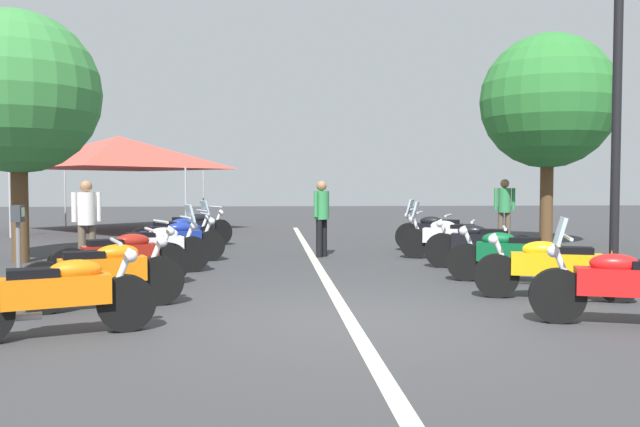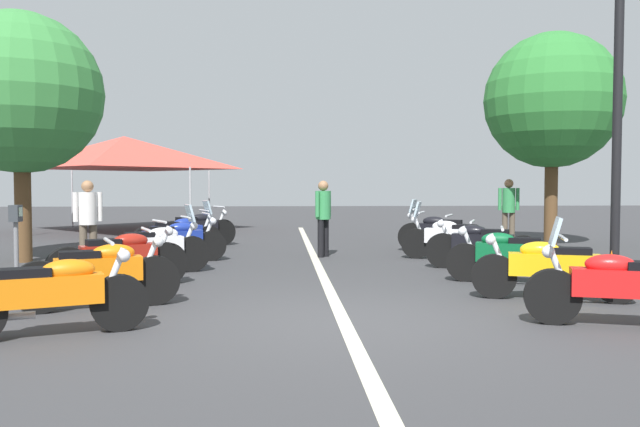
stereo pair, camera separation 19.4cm
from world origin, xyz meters
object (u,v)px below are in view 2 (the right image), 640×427
(motorcycle_left_row_3, at_px, (155,247))
(traffic_cone_1, at_px, (611,272))
(street_lamp_twin_globe, at_px, (619,53))
(bystander_0, at_px, (509,206))
(roadside_tree_1, at_px, (21,94))
(motorcycle_left_row_1, at_px, (100,273))
(motorcycle_left_row_2, at_px, (120,258))
(bystander_2, at_px, (88,217))
(motorcycle_right_row_3, at_px, (481,245))
(bystander_1, at_px, (323,212))
(roadside_tree_0, at_px, (553,101))
(motorcycle_left_row_6, at_px, (195,228))
(motorcycle_right_row_1, at_px, (552,268))
(motorcycle_left_row_5, at_px, (179,233))
(motorcycle_right_row_4, at_px, (452,237))
(parking_meter, at_px, (16,235))
(motorcycle_left_row_0, at_px, (52,294))
(motorcycle_right_row_0, at_px, (624,286))
(motorcycle_left_row_4, at_px, (174,240))
(motorcycle_right_row_2, at_px, (508,255))
(motorcycle_right_row_5, at_px, (440,232))

(motorcycle_left_row_3, height_order, traffic_cone_1, motorcycle_left_row_3)
(street_lamp_twin_globe, xyz_separation_m, bystander_0, (6.58, -0.70, -2.57))
(roadside_tree_1, bearing_deg, motorcycle_left_row_1, -150.14)
(motorcycle_left_row_2, relative_size, street_lamp_twin_globe, 0.36)
(bystander_2, bearing_deg, motorcycle_right_row_3, -120.64)
(bystander_1, xyz_separation_m, roadside_tree_0, (1.90, -5.85, 2.68))
(motorcycle_left_row_3, bearing_deg, motorcycle_left_row_6, 66.94)
(motorcycle_left_row_6, height_order, bystander_1, bystander_1)
(motorcycle_right_row_1, bearing_deg, street_lamp_twin_globe, -122.42)
(motorcycle_left_row_5, distance_m, motorcycle_right_row_4, 6.06)
(motorcycle_right_row_3, distance_m, bystander_2, 7.33)
(parking_meter, relative_size, roadside_tree_0, 0.24)
(bystander_0, bearing_deg, motorcycle_left_row_0, -22.09)
(motorcycle_left_row_3, relative_size, bystander_2, 1.16)
(motorcycle_right_row_0, relative_size, traffic_cone_1, 3.39)
(bystander_0, relative_size, bystander_1, 1.04)
(motorcycle_right_row_3, distance_m, bystander_0, 5.18)
(motorcycle_left_row_1, height_order, roadside_tree_1, roadside_tree_1)
(street_lamp_twin_globe, xyz_separation_m, parking_meter, (-0.93, 8.65, -2.67))
(bystander_1, bearing_deg, motorcycle_left_row_2, 88.43)
(motorcycle_left_row_4, height_order, roadside_tree_1, roadside_tree_1)
(motorcycle_right_row_0, relative_size, parking_meter, 1.62)
(motorcycle_left_row_2, height_order, traffic_cone_1, motorcycle_left_row_2)
(motorcycle_left_row_0, distance_m, motorcycle_left_row_6, 9.57)
(motorcycle_right_row_0, distance_m, motorcycle_right_row_4, 6.40)
(motorcycle_right_row_2, height_order, roadside_tree_1, roadside_tree_1)
(motorcycle_left_row_2, xyz_separation_m, traffic_cone_1, (-0.80, -7.19, -0.17))
(motorcycle_left_row_2, relative_size, motorcycle_right_row_5, 1.00)
(bystander_1, bearing_deg, motorcycle_left_row_0, 103.64)
(motorcycle_left_row_6, bearing_deg, motorcycle_left_row_3, -121.21)
(motorcycle_left_row_1, distance_m, motorcycle_left_row_6, 8.08)
(motorcycle_left_row_2, height_order, motorcycle_right_row_3, motorcycle_left_row_2)
(motorcycle_left_row_0, height_order, bystander_0, bystander_0)
(motorcycle_left_row_5, bearing_deg, bystander_2, -143.32)
(motorcycle_left_row_0, distance_m, traffic_cone_1, 7.48)
(motorcycle_left_row_0, bearing_deg, motorcycle_right_row_2, 7.14)
(motorcycle_right_row_5, bearing_deg, motorcycle_right_row_2, 113.93)
(motorcycle_left_row_1, distance_m, bystander_2, 4.31)
(motorcycle_right_row_3, bearing_deg, roadside_tree_1, 13.48)
(street_lamp_twin_globe, bearing_deg, motorcycle_left_row_6, 47.80)
(motorcycle_left_row_6, xyz_separation_m, motorcycle_right_row_4, (-3.12, -5.70, -0.00))
(motorcycle_left_row_6, height_order, motorcycle_right_row_3, motorcycle_left_row_6)
(motorcycle_left_row_6, height_order, motorcycle_right_row_4, motorcycle_right_row_4)
(motorcycle_left_row_3, distance_m, motorcycle_right_row_4, 6.03)
(parking_meter, bearing_deg, motorcycle_right_row_5, 38.84)
(roadside_tree_1, bearing_deg, motorcycle_left_row_4, -94.83)
(motorcycle_right_row_0, relative_size, motorcycle_right_row_4, 1.00)
(motorcycle_right_row_3, distance_m, parking_meter, 7.72)
(motorcycle_left_row_4, relative_size, motorcycle_left_row_6, 1.06)
(motorcycle_left_row_2, height_order, motorcycle_right_row_5, motorcycle_right_row_5)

